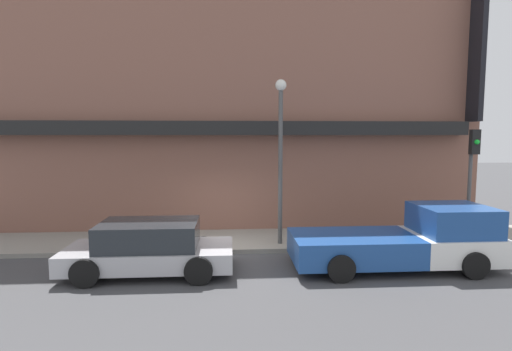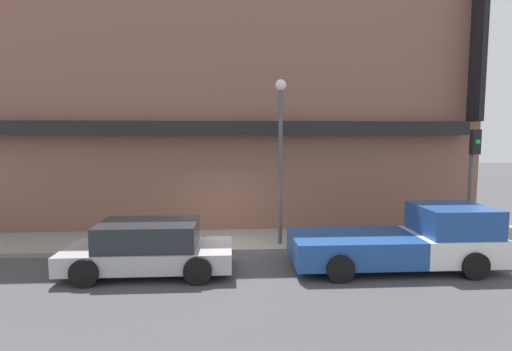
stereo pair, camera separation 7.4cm
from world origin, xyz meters
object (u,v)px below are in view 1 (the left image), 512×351
at_px(traffic_light, 472,165).
at_px(pickup_truck, 407,240).
at_px(parked_car, 150,248).
at_px(fire_hydrant, 160,235).
at_px(street_lamp, 281,142).

bearing_deg(traffic_light, pickup_truck, -147.35).
height_order(pickup_truck, parked_car, pickup_truck).
bearing_deg(pickup_truck, fire_hydrant, 163.07).
distance_m(street_lamp, traffic_light, 6.31).
bearing_deg(parked_car, street_lamp, 30.66).
bearing_deg(fire_hydrant, street_lamp, -1.56).
bearing_deg(parked_car, pickup_truck, 0.78).
relative_size(parked_car, street_lamp, 0.83).
height_order(fire_hydrant, traffic_light, traffic_light).
xyz_separation_m(parked_car, traffic_light, (10.04, 1.90, 2.02)).
xyz_separation_m(fire_hydrant, traffic_light, (10.17, -0.38, 2.23)).
height_order(pickup_truck, traffic_light, traffic_light).
distance_m(parked_car, traffic_light, 10.41).
distance_m(parked_car, street_lamp, 5.18).
distance_m(pickup_truck, fire_hydrant, 7.56).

